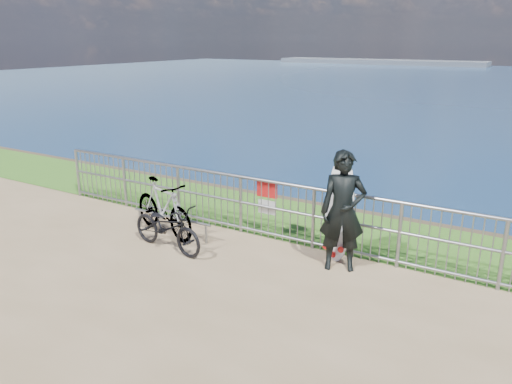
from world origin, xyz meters
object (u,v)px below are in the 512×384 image
Objects in this scene: surfboard at (339,212)px; bicycle_near at (167,227)px; surfer at (343,211)px; bicycle_far at (163,208)px.

bicycle_near is (-2.69, -1.19, -0.39)m from surfboard.
surfer is 0.42m from surfboard.
surfboard is at bearing -61.95° from bicycle_far.
bicycle_near is 0.75m from bicycle_far.
bicycle_far is (-0.52, 0.52, 0.11)m from bicycle_near.
surfboard is 2.97m from bicycle_near.
bicycle_far is at bearing 52.79° from bicycle_near.
bicycle_near is at bearing -156.03° from surfboard.
surfboard is at bearing 95.79° from surfer.
bicycle_far is (-3.21, -0.68, -0.28)m from surfboard.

